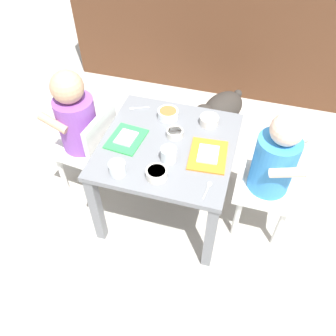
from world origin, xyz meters
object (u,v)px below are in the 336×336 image
object	(u,v)px
water_cup_left	(169,155)
veggie_bowl_near	(157,173)
seated_child_right	(272,164)
dining_table	(168,155)
spoon_by_right_tray	(137,108)
cereal_bowl_right_side	(168,114)
spoon_by_left_tray	(208,189)
food_tray_left	(126,139)
food_tray_right	(208,155)
veggie_bowl_far	(175,133)
cereal_bowl_left_side	(209,120)
seated_child_left	(78,122)
water_cup_right	(117,169)
dog	(219,111)

from	to	relation	value
water_cup_left	veggie_bowl_near	xyz separation A→B (m)	(-0.02, -0.11, -0.01)
veggie_bowl_near	seated_child_right	bearing A→B (deg)	27.31
dining_table	spoon_by_right_tray	size ratio (longest dim) A/B	6.16
cereal_bowl_right_side	spoon_by_left_tray	bearing A→B (deg)	-54.72
food_tray_left	water_cup_left	world-z (taller)	water_cup_left
cereal_bowl_right_side	food_tray_right	bearing A→B (deg)	-40.80
water_cup_left	food_tray_right	bearing A→B (deg)	24.13
food_tray_right	spoon_by_right_tray	distance (m)	0.47
veggie_bowl_far	spoon_by_left_tray	xyz separation A→B (m)	(0.21, -0.27, -0.01)
veggie_bowl_near	cereal_bowl_left_side	distance (m)	0.41
spoon_by_left_tray	cereal_bowl_left_side	bearing A→B (deg)	100.83
seated_child_left	veggie_bowl_near	world-z (taller)	seated_child_left
veggie_bowl_near	veggie_bowl_far	distance (m)	0.26
spoon_by_right_tray	food_tray_left	bearing A→B (deg)	-82.69
veggie_bowl_near	cereal_bowl_right_side	bearing A→B (deg)	99.28
food_tray_left	veggie_bowl_near	xyz separation A→B (m)	(0.20, -0.18, 0.02)
dining_table	food_tray_right	xyz separation A→B (m)	(0.19, -0.03, 0.08)
seated_child_right	food_tray_right	distance (m)	0.28
seated_child_right	cereal_bowl_left_side	distance (m)	0.35
dining_table	seated_child_left	bearing A→B (deg)	175.35
seated_child_right	cereal_bowl_right_side	distance (m)	0.54
water_cup_right	veggie_bowl_near	distance (m)	0.16
cereal_bowl_left_side	cereal_bowl_right_side	size ratio (longest dim) A/B	0.88
dining_table	water_cup_left	xyz separation A→B (m)	(0.03, -0.10, 0.11)
cereal_bowl_right_side	seated_child_left	bearing A→B (deg)	-161.02
spoon_by_left_tray	veggie_bowl_near	bearing A→B (deg)	178.66
spoon_by_left_tray	food_tray_left	bearing A→B (deg)	156.10
cereal_bowl_left_side	seated_child_left	bearing A→B (deg)	-166.51
water_cup_right	cereal_bowl_right_side	size ratio (longest dim) A/B	0.70
dining_table	water_cup_left	world-z (taller)	water_cup_left
dog	water_cup_right	bearing A→B (deg)	-109.39
food_tray_left	veggie_bowl_far	world-z (taller)	veggie_bowl_far
food_tray_right	seated_child_right	bearing A→B (deg)	11.23
water_cup_right	spoon_by_right_tray	distance (m)	0.43
water_cup_left	veggie_bowl_near	distance (m)	0.11
dog	seated_child_left	bearing A→B (deg)	-136.68
spoon_by_left_tray	spoon_by_right_tray	bearing A→B (deg)	137.05
water_cup_right	veggie_bowl_near	xyz separation A→B (m)	(0.16, 0.02, -0.00)
dog	cereal_bowl_right_side	world-z (taller)	cereal_bowl_right_side
seated_child_left	spoon_by_left_tray	distance (m)	0.73
water_cup_left	spoon_by_left_tray	xyz separation A→B (m)	(0.19, -0.11, -0.03)
seated_child_left	veggie_bowl_far	world-z (taller)	seated_child_left
dining_table	spoon_by_left_tray	world-z (taller)	spoon_by_left_tray
veggie_bowl_far	spoon_by_left_tray	size ratio (longest dim) A/B	0.77
food_tray_right	cereal_bowl_left_side	bearing A→B (deg)	100.56
veggie_bowl_far	dining_table	bearing A→B (deg)	-104.99
dog	spoon_by_right_tray	bearing A→B (deg)	-131.54
water_cup_left	spoon_by_right_tray	bearing A→B (deg)	129.79
veggie_bowl_near	veggie_bowl_far	xyz separation A→B (m)	(0.00, 0.26, -0.00)
seated_child_left	food_tray_left	bearing A→B (deg)	-13.55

